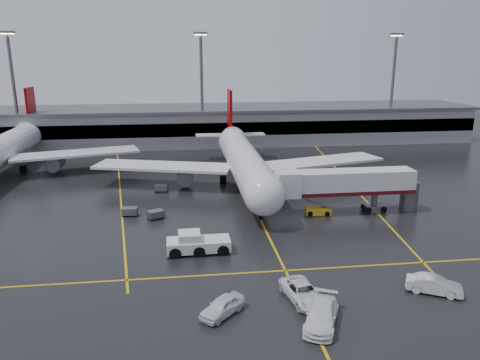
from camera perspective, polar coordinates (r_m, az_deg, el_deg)
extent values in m
plane|color=black|center=(66.94, 1.48, -2.79)|extent=(220.00, 220.00, 0.00)
cube|color=gold|center=(66.94, 1.48, -2.78)|extent=(0.25, 90.00, 0.02)
cube|color=gold|center=(46.91, 5.65, -11.13)|extent=(60.00, 0.25, 0.02)
cube|color=gold|center=(76.45, -14.69, -0.97)|extent=(9.99, 69.35, 0.02)
cube|color=gold|center=(80.71, 13.11, 0.00)|extent=(7.57, 69.64, 0.02)
cube|color=gray|center=(112.54, -2.25, 6.77)|extent=(120.00, 18.00, 8.00)
cube|color=black|center=(103.80, -1.82, 6.32)|extent=(120.00, 0.40, 3.00)
cube|color=#595B60|center=(111.97, -2.28, 8.95)|extent=(122.00, 19.00, 0.60)
cylinder|color=#595B60|center=(110.89, -26.19, 9.53)|extent=(0.70, 0.70, 25.00)
cube|color=#595B60|center=(110.65, -26.99, 16.05)|extent=(3.00, 1.20, 0.50)
cube|color=#FFE5B2|center=(110.64, -26.97, 15.90)|extent=(2.60, 0.90, 0.20)
cylinder|color=#595B60|center=(105.27, -4.76, 10.79)|extent=(0.70, 0.70, 25.00)
cube|color=#595B60|center=(105.02, -4.92, 17.71)|extent=(3.00, 1.20, 0.50)
cube|color=#FFE5B2|center=(105.01, -4.92, 17.55)|extent=(2.60, 0.90, 0.20)
cylinder|color=#595B60|center=(116.36, 18.37, 10.52)|extent=(0.70, 0.70, 25.00)
cube|color=#595B60|center=(116.14, 18.91, 16.75)|extent=(3.00, 1.20, 0.50)
cube|color=#FFE5B2|center=(116.12, 18.90, 16.61)|extent=(2.60, 0.90, 0.20)
cylinder|color=silver|center=(73.43, 0.55, 2.26)|extent=(5.20, 36.00, 5.20)
sphere|color=silver|center=(56.27, 3.06, -1.89)|extent=(5.20, 5.20, 5.20)
cone|color=silver|center=(93.74, -1.21, 5.52)|extent=(4.94, 8.00, 4.94)
cube|color=#8D0003|center=(94.01, -1.29, 8.57)|extent=(0.50, 5.50, 8.50)
cube|color=silver|center=(93.71, -1.21, 5.64)|extent=(14.00, 3.00, 0.25)
cube|color=silver|center=(74.97, -9.56, 1.69)|extent=(22.80, 11.83, 0.40)
cube|color=silver|center=(78.30, 9.82, 2.27)|extent=(22.80, 11.83, 0.40)
cylinder|color=#595B60|center=(74.28, -6.84, 0.56)|extent=(2.60, 4.50, 2.60)
cylinder|color=#595B60|center=(76.75, 7.49, 1.02)|extent=(2.60, 4.50, 2.60)
cylinder|color=#595B60|center=(60.08, 2.51, -3.96)|extent=(0.56, 0.56, 2.00)
cylinder|color=#595B60|center=(76.75, -2.13, 0.37)|extent=(0.56, 0.56, 2.00)
cylinder|color=#595B60|center=(77.57, 2.59, 0.53)|extent=(0.56, 0.56, 2.00)
cylinder|color=black|center=(60.27, 2.50, -4.45)|extent=(0.40, 1.10, 1.10)
cylinder|color=black|center=(76.87, -2.12, 0.05)|extent=(1.00, 1.40, 1.40)
cylinder|color=black|center=(77.68, 2.58, 0.21)|extent=(1.00, 1.40, 1.40)
cone|color=silver|center=(109.89, -24.39, 5.62)|extent=(4.94, 8.00, 4.94)
cube|color=#8D0003|center=(110.22, -24.53, 8.22)|extent=(0.50, 5.50, 8.50)
cube|color=silver|center=(109.86, -24.40, 5.73)|extent=(14.00, 3.00, 0.25)
cube|color=silver|center=(88.71, -19.69, 3.13)|extent=(22.80, 11.83, 0.40)
cylinder|color=#595B60|center=(88.88, -21.94, 2.01)|extent=(2.60, 4.50, 2.60)
cylinder|color=#595B60|center=(92.75, -25.34, 1.52)|extent=(0.56, 0.56, 2.00)
cylinder|color=black|center=(92.85, -25.31, 1.25)|extent=(1.00, 1.40, 1.40)
cube|color=silver|center=(63.07, 13.19, -0.18)|extent=(18.00, 3.20, 3.00)
cube|color=#460912|center=(63.43, 13.12, -1.31)|extent=(18.00, 3.30, 0.50)
cube|color=silver|center=(60.72, 5.92, -0.45)|extent=(3.00, 3.40, 3.30)
cylinder|color=#595B60|center=(65.37, 16.33, -2.50)|extent=(0.80, 0.80, 3.00)
cube|color=#595B60|center=(65.69, 16.26, -3.38)|extent=(2.60, 1.60, 0.90)
cylinder|color=#595B60|center=(67.36, 20.27, -1.87)|extent=(2.40, 2.40, 4.00)
cylinder|color=black|center=(65.26, 15.37, -3.43)|extent=(0.90, 1.80, 0.90)
cylinder|color=black|center=(66.13, 17.14, -3.32)|extent=(0.90, 1.80, 0.90)
cube|color=silver|center=(50.58, -5.17, -7.99)|extent=(6.90, 2.87, 1.17)
cube|color=silver|center=(50.16, -6.32, -7.01)|extent=(2.39, 2.39, 0.98)
cube|color=black|center=(50.16, -6.32, -7.01)|extent=(2.15, 2.15, 0.88)
cylinder|color=black|center=(50.66, -8.07, -8.47)|extent=(1.33, 2.96, 1.27)
cylinder|color=black|center=(50.72, -5.16, -8.34)|extent=(1.33, 2.96, 1.27)
cylinder|color=black|center=(50.89, -2.27, -8.20)|extent=(1.33, 2.96, 1.27)
cube|color=yellow|center=(62.84, 9.68, -3.75)|extent=(3.58, 1.88, 1.04)
cube|color=#595B60|center=(62.53, 9.72, -2.88)|extent=(3.38, 1.30, 1.19)
cylinder|color=black|center=(62.75, 8.64, -3.96)|extent=(0.88, 1.69, 0.66)
cylinder|color=black|center=(63.11, 10.69, -3.94)|extent=(0.88, 1.69, 0.66)
imported|color=white|center=(41.65, 7.84, -13.66)|extent=(3.63, 6.00, 1.56)
imported|color=white|center=(38.62, 10.10, -16.18)|extent=(4.52, 6.26, 1.68)
imported|color=silver|center=(45.90, 22.98, -11.91)|extent=(5.05, 3.77, 1.59)
imported|color=white|center=(39.39, -2.22, -15.39)|extent=(4.41, 4.36, 1.51)
cube|color=#595B60|center=(61.26, -10.42, -4.16)|extent=(2.36, 2.03, 0.90)
cylinder|color=black|center=(60.71, -10.92, -4.85)|extent=(0.40, 0.20, 0.40)
cylinder|color=black|center=(61.27, -9.53, -4.59)|extent=(0.40, 0.20, 0.40)
cylinder|color=black|center=(61.59, -11.27, -4.57)|extent=(0.40, 0.20, 0.40)
cylinder|color=black|center=(62.14, -9.90, -4.31)|extent=(0.40, 0.20, 0.40)
cube|color=#595B60|center=(63.10, -13.53, -3.76)|extent=(2.13, 1.51, 0.90)
cylinder|color=black|center=(62.97, -14.31, -4.31)|extent=(0.40, 0.20, 0.40)
cylinder|color=black|center=(62.62, -12.88, -4.32)|extent=(0.40, 0.20, 0.40)
cylinder|color=black|center=(63.88, -14.11, -4.01)|extent=(0.40, 0.20, 0.40)
cylinder|color=black|center=(63.54, -12.70, -4.02)|extent=(0.40, 0.20, 0.40)
cube|color=#595B60|center=(72.98, -9.74, -0.93)|extent=(2.13, 1.50, 0.90)
cylinder|color=black|center=(72.77, -10.40, -1.40)|extent=(0.40, 0.20, 0.40)
cylinder|color=black|center=(72.53, -9.15, -1.39)|extent=(0.40, 0.20, 0.40)
cylinder|color=black|center=(73.71, -10.28, -1.17)|extent=(0.40, 0.20, 0.40)
cylinder|color=black|center=(73.48, -9.05, -1.17)|extent=(0.40, 0.20, 0.40)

